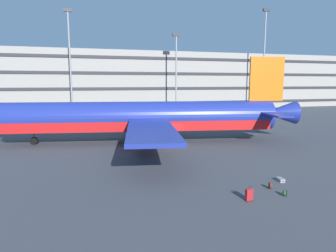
% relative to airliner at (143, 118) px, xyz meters
% --- Properties ---
extents(ground_plane, '(600.00, 600.00, 0.00)m').
position_rel_airliner_xyz_m(ground_plane, '(2.92, -2.33, -3.04)').
color(ground_plane, '#424449').
extents(terminal_structure, '(136.64, 21.12, 15.54)m').
position_rel_airliner_xyz_m(terminal_structure, '(2.92, 50.42, 4.73)').
color(terminal_structure, gray).
rests_on(terminal_structure, ground_plane).
extents(airliner, '(39.05, 31.78, 10.51)m').
position_rel_airliner_xyz_m(airliner, '(0.00, 0.00, 0.00)').
color(airliner, navy).
rests_on(airliner, ground_plane).
extents(light_mast_left, '(1.80, 0.50, 22.91)m').
position_rel_airliner_xyz_m(light_mast_left, '(-9.73, 32.94, 10.12)').
color(light_mast_left, gray).
rests_on(light_mast_left, ground_plane).
extents(light_mast_center_left, '(1.80, 0.50, 18.82)m').
position_rel_airliner_xyz_m(light_mast_center_left, '(14.42, 32.94, 8.01)').
color(light_mast_center_left, gray).
rests_on(light_mast_center_left, ground_plane).
extents(light_mast_center_right, '(1.80, 0.50, 25.94)m').
position_rel_airliner_xyz_m(light_mast_center_right, '(38.37, 32.94, 11.68)').
color(light_mast_center_right, gray).
rests_on(light_mast_center_right, ground_plane).
extents(suitcase_navy, '(0.45, 0.77, 0.26)m').
position_rel_airliner_xyz_m(suitcase_navy, '(7.18, -17.02, -2.91)').
color(suitcase_navy, gray).
rests_on(suitcase_navy, ground_plane).
extents(suitcase_small, '(0.48, 0.26, 0.95)m').
position_rel_airliner_xyz_m(suitcase_small, '(2.95, -19.61, -2.62)').
color(suitcase_small, '#B21E23').
rests_on(suitcase_small, ground_plane).
extents(backpack_orange, '(0.43, 0.43, 0.47)m').
position_rel_airliner_xyz_m(backpack_orange, '(5.61, -19.53, -2.83)').
color(backpack_orange, '#264C26').
rests_on(backpack_orange, ground_plane).
extents(backpack_teal, '(0.37, 0.42, 0.51)m').
position_rel_airliner_xyz_m(backpack_teal, '(5.52, -18.16, -2.81)').
color(backpack_teal, '#592619').
rests_on(backpack_teal, ground_plane).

